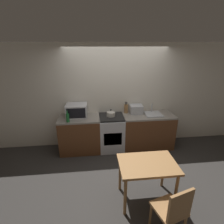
% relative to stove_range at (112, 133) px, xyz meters
% --- Properties ---
extents(ground_plane, '(16.00, 16.00, 0.00)m').
position_rel_stove_range_xyz_m(ground_plane, '(0.15, -0.87, -0.45)').
color(ground_plane, '#33302D').
extents(wall_back, '(10.00, 0.06, 2.60)m').
position_rel_stove_range_xyz_m(wall_back, '(0.15, 0.34, 0.85)').
color(wall_back, silver).
rests_on(wall_back, ground_plane).
extents(counter_left_run, '(0.98, 0.62, 0.90)m').
position_rel_stove_range_xyz_m(counter_left_run, '(-0.79, 0.00, 0.00)').
color(counter_left_run, brown).
rests_on(counter_left_run, ground_plane).
extents(counter_right_run, '(1.28, 0.62, 0.90)m').
position_rel_stove_range_xyz_m(counter_right_run, '(0.94, 0.00, 0.00)').
color(counter_right_run, brown).
rests_on(counter_right_run, ground_plane).
extents(stove_range, '(0.60, 0.62, 0.90)m').
position_rel_stove_range_xyz_m(stove_range, '(0.00, 0.00, 0.00)').
color(stove_range, silver).
rests_on(stove_range, ground_plane).
extents(kettle, '(0.21, 0.21, 0.18)m').
position_rel_stove_range_xyz_m(kettle, '(-0.01, 0.01, 0.53)').
color(kettle, beige).
rests_on(kettle, stove_range).
extents(microwave, '(0.50, 0.40, 0.31)m').
position_rel_stove_range_xyz_m(microwave, '(-0.84, 0.09, 0.61)').
color(microwave, silver).
rests_on(microwave, counter_left_run).
extents(bottle, '(0.07, 0.07, 0.27)m').
position_rel_stove_range_xyz_m(bottle, '(-1.02, -0.22, 0.56)').
color(bottle, '#1E662D').
rests_on(bottle, counter_left_run).
extents(knife_block, '(0.08, 0.07, 0.29)m').
position_rel_stove_range_xyz_m(knife_block, '(0.39, 0.19, 0.57)').
color(knife_block, '#9E7042').
rests_on(knife_block, counter_right_run).
extents(toaster_oven, '(0.32, 0.28, 0.21)m').
position_rel_stove_range_xyz_m(toaster_oven, '(0.64, 0.15, 0.56)').
color(toaster_oven, silver).
rests_on(toaster_oven, counter_right_run).
extents(sink_basin, '(0.41, 0.41, 0.24)m').
position_rel_stove_range_xyz_m(sink_basin, '(1.06, 0.01, 0.47)').
color(sink_basin, silver).
rests_on(sink_basin, counter_right_run).
extents(dining_table, '(0.94, 0.64, 0.75)m').
position_rel_stove_range_xyz_m(dining_table, '(0.41, -1.68, 0.20)').
color(dining_table, '#9E7042').
rests_on(dining_table, ground_plane).
extents(dining_chair, '(0.49, 0.49, 0.88)m').
position_rel_stove_range_xyz_m(dining_chair, '(0.58, -2.32, 0.04)').
color(dining_chair, '#9E7042').
rests_on(dining_chair, ground_plane).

